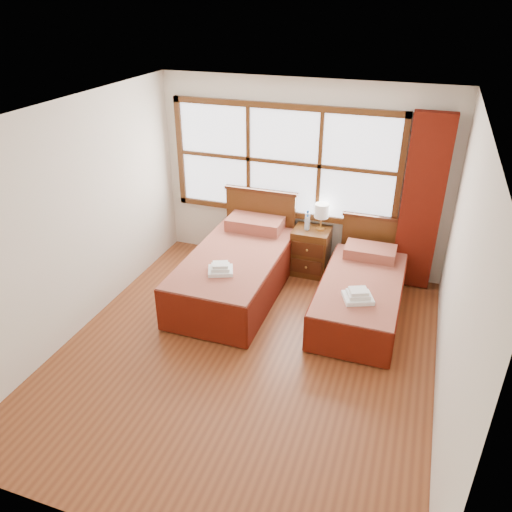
% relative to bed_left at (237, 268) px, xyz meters
% --- Properties ---
extents(floor, '(4.50, 4.50, 0.00)m').
position_rel_bed_left_xyz_m(floor, '(0.55, -1.20, -0.33)').
color(floor, brown).
rests_on(floor, ground).
extents(ceiling, '(4.50, 4.50, 0.00)m').
position_rel_bed_left_xyz_m(ceiling, '(0.55, -1.20, 2.27)').
color(ceiling, white).
rests_on(ceiling, wall_back).
extents(wall_back, '(4.00, 0.00, 4.00)m').
position_rel_bed_left_xyz_m(wall_back, '(0.55, 1.05, 0.97)').
color(wall_back, silver).
rests_on(wall_back, floor).
extents(wall_left, '(0.00, 4.50, 4.50)m').
position_rel_bed_left_xyz_m(wall_left, '(-1.45, -1.20, 0.97)').
color(wall_left, silver).
rests_on(wall_left, floor).
extents(wall_right, '(0.00, 4.50, 4.50)m').
position_rel_bed_left_xyz_m(wall_right, '(2.55, -1.20, 0.97)').
color(wall_right, silver).
rests_on(wall_right, floor).
extents(window, '(3.16, 0.06, 1.56)m').
position_rel_bed_left_xyz_m(window, '(0.30, 1.02, 1.17)').
color(window, white).
rests_on(window, wall_back).
extents(curtain, '(0.50, 0.16, 2.30)m').
position_rel_bed_left_xyz_m(curtain, '(2.15, 0.91, 0.84)').
color(curtain, '#601409').
rests_on(curtain, wall_back).
extents(bed_left, '(1.13, 2.18, 1.10)m').
position_rel_bed_left_xyz_m(bed_left, '(0.00, 0.00, 0.00)').
color(bed_left, '#441F0E').
rests_on(bed_left, floor).
extents(bed_right, '(0.95, 1.97, 0.92)m').
position_rel_bed_left_xyz_m(bed_right, '(1.62, 0.00, -0.05)').
color(bed_right, '#441F0E').
rests_on(bed_right, floor).
extents(nightstand, '(0.50, 0.49, 0.66)m').
position_rel_bed_left_xyz_m(nightstand, '(0.79, 0.80, -0.00)').
color(nightstand, '#512C11').
rests_on(nightstand, floor).
extents(towels_left, '(0.36, 0.34, 0.12)m').
position_rel_bed_left_xyz_m(towels_left, '(0.01, -0.57, 0.30)').
color(towels_left, white).
rests_on(towels_left, bed_left).
extents(towels_right, '(0.40, 0.38, 0.13)m').
position_rel_bed_left_xyz_m(towels_right, '(1.63, -0.48, 0.21)').
color(towels_right, white).
rests_on(towels_right, bed_right).
extents(lamp, '(0.19, 0.19, 0.37)m').
position_rel_bed_left_xyz_m(lamp, '(0.90, 0.84, 0.59)').
color(lamp, gold).
rests_on(lamp, nightstand).
extents(bottle_near, '(0.07, 0.07, 0.27)m').
position_rel_bed_left_xyz_m(bottle_near, '(0.72, 0.80, 0.45)').
color(bottle_near, silver).
rests_on(bottle_near, nightstand).
extents(bottle_far, '(0.06, 0.06, 0.22)m').
position_rel_bed_left_xyz_m(bottle_far, '(0.73, 0.78, 0.43)').
color(bottle_far, silver).
rests_on(bottle_far, nightstand).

